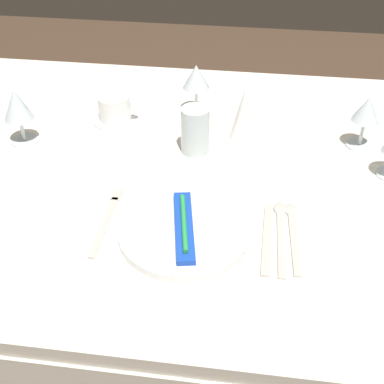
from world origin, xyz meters
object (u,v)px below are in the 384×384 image
at_px(toothbrush_package, 184,226).
at_px(dinner_knife, 267,240).
at_px(wine_glass_centre, 196,79).
at_px(wine_glass_right, 17,107).
at_px(dinner_plate, 184,232).
at_px(wine_glass_left, 367,112).
at_px(coffee_cup_left, 115,107).
at_px(napkin_folded, 243,114).
at_px(drink_tumbler, 195,133).
at_px(spoon_soup, 280,229).
at_px(spoon_dessert, 293,229).
at_px(fork_outer, 107,218).

distance_m(toothbrush_package, dinner_knife, 0.17).
distance_m(wine_glass_centre, wine_glass_right, 0.47).
height_order(dinner_plate, wine_glass_left, wine_glass_left).
distance_m(wine_glass_left, wine_glass_right, 0.86).
xyz_separation_m(toothbrush_package, wine_glass_left, (0.39, 0.39, 0.07)).
bearing_deg(coffee_cup_left, wine_glass_centre, 22.00).
bearing_deg(dinner_knife, napkin_folded, 100.73).
height_order(wine_glass_centre, drink_tumbler, wine_glass_centre).
relative_size(dinner_plate, wine_glass_left, 1.93).
bearing_deg(drink_tumbler, wine_glass_centre, 96.74).
relative_size(dinner_knife, wine_glass_left, 1.52).
relative_size(coffee_cup_left, wine_glass_centre, 0.79).
relative_size(spoon_soup, wine_glass_centre, 1.63).
bearing_deg(wine_glass_centre, toothbrush_package, -85.31).
relative_size(toothbrush_package, spoon_dessert, 0.98).
bearing_deg(coffee_cup_left, dinner_knife, -45.70).
bearing_deg(spoon_soup, napkin_folded, 105.99).
distance_m(toothbrush_package, wine_glass_left, 0.56).
height_order(fork_outer, coffee_cup_left, coffee_cup_left).
xyz_separation_m(dinner_plate, drink_tumbler, (-0.02, 0.32, 0.04)).
bearing_deg(fork_outer, dinner_knife, -4.09).
xyz_separation_m(coffee_cup_left, wine_glass_left, (0.64, -0.04, 0.05)).
relative_size(spoon_dessert, wine_glass_right, 1.48).
distance_m(wine_glass_centre, drink_tumbler, 0.21).
bearing_deg(dinner_knife, coffee_cup_left, 134.30).
distance_m(coffee_cup_left, wine_glass_left, 0.65).
bearing_deg(dinner_knife, wine_glass_left, 60.03).
height_order(dinner_plate, wine_glass_right, wine_glass_right).
distance_m(dinner_knife, wine_glass_right, 0.70).
height_order(dinner_knife, wine_glass_right, wine_glass_right).
xyz_separation_m(fork_outer, napkin_folded, (0.26, 0.37, 0.07)).
distance_m(dinner_knife, wine_glass_left, 0.46).
xyz_separation_m(coffee_cup_left, wine_glass_centre, (0.21, 0.08, 0.06)).
xyz_separation_m(toothbrush_package, spoon_dessert, (0.22, 0.05, -0.02)).
height_order(fork_outer, drink_tumbler, drink_tumbler).
bearing_deg(spoon_dessert, drink_tumbler, 131.57).
bearing_deg(toothbrush_package, spoon_soup, 12.62).
xyz_separation_m(drink_tumbler, napkin_folded, (0.11, 0.08, 0.02)).
xyz_separation_m(spoon_dessert, coffee_cup_left, (-0.47, 0.39, 0.04)).
height_order(toothbrush_package, napkin_folded, napkin_folded).
bearing_deg(napkin_folded, wine_glass_left, -0.01).
bearing_deg(napkin_folded, wine_glass_right, -170.40).
height_order(dinner_plate, drink_tumbler, drink_tumbler).
distance_m(fork_outer, wine_glass_centre, 0.51).
distance_m(dinner_knife, drink_tumbler, 0.37).
xyz_separation_m(dinner_plate, spoon_dessert, (0.22, 0.05, -0.01)).
height_order(dinner_knife, coffee_cup_left, coffee_cup_left).
xyz_separation_m(fork_outer, wine_glass_right, (-0.29, 0.27, 0.10)).
height_order(dinner_plate, wine_glass_centre, wine_glass_centre).
relative_size(spoon_soup, wine_glass_left, 1.64).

